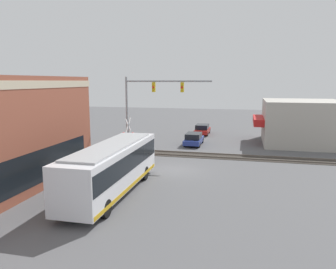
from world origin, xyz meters
TOP-DOWN VIEW (x-y plane):
  - ground_plane at (0.00, 0.00)m, footprint 120.00×120.00m
  - shop_building at (14.58, -11.61)m, footprint 8.71×9.52m
  - city_bus at (-6.16, 2.80)m, footprint 10.97×2.59m
  - traffic_signal_gantry at (4.34, 3.45)m, footprint 0.42×8.18m
  - crossing_signal at (3.61, 5.29)m, footprint 1.41×1.18m
  - rail_track_near at (6.00, 0.00)m, footprint 2.60×60.00m
  - parked_car_blue at (11.11, 0.20)m, footprint 4.41×1.82m
  - parked_car_red at (18.66, 0.20)m, footprint 4.29×1.82m

SIDE VIEW (x-z plane):
  - ground_plane at x=0.00m, z-range 0.00..0.00m
  - rail_track_near at x=6.00m, z-range -0.05..0.10m
  - parked_car_blue at x=11.11m, z-range -0.05..1.34m
  - parked_car_red at x=18.66m, z-range -0.05..1.34m
  - city_bus at x=-6.16m, z-range 0.17..3.39m
  - crossing_signal at x=3.61m, z-range 0.39..4.20m
  - shop_building at x=14.58m, z-range 0.00..5.02m
  - traffic_signal_gantry at x=4.34m, z-range 1.73..9.31m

